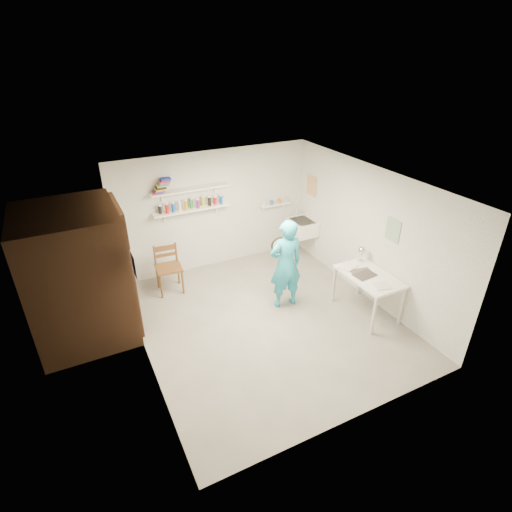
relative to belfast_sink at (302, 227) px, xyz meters
name	(u,v)px	position (x,y,z in m)	size (l,w,h in m)	color
floor	(267,321)	(-1.75, -1.70, -0.71)	(4.00, 4.50, 0.02)	slate
ceiling	(269,183)	(-1.75, -1.70, 1.71)	(4.00, 4.50, 0.02)	silver
wall_back	(214,210)	(-1.75, 0.56, 0.50)	(4.00, 0.02, 2.40)	silver
wall_front	(363,346)	(-1.75, -3.96, 0.50)	(4.00, 0.02, 2.40)	silver
wall_left	(137,290)	(-3.76, -1.70, 0.50)	(0.02, 4.50, 2.40)	silver
wall_right	(369,234)	(0.26, -1.70, 0.50)	(0.02, 4.50, 2.40)	silver
doorway_recess	(126,268)	(-3.74, -0.65, 0.30)	(0.02, 0.90, 2.00)	black
corridor_box	(77,276)	(-4.45, -0.65, 0.35)	(1.40, 1.50, 2.10)	brown
door_lintel	(116,206)	(-3.72, -0.65, 1.35)	(0.06, 1.05, 0.10)	brown
door_jamb_near	(134,283)	(-3.72, -1.15, 0.30)	(0.06, 0.10, 2.00)	brown
door_jamb_far	(121,255)	(-3.72, -0.15, 0.30)	(0.06, 0.10, 2.00)	brown
shelf_lower	(192,209)	(-2.25, 0.43, 0.65)	(1.50, 0.22, 0.03)	white
shelf_upper	(190,189)	(-2.25, 0.43, 1.05)	(1.50, 0.22, 0.03)	white
ledge_shelf	(275,204)	(-0.40, 0.47, 0.42)	(0.70, 0.14, 0.03)	white
poster_left	(134,266)	(-3.74, -1.65, 0.85)	(0.01, 0.28, 0.36)	#334C7F
poster_right_a	(312,186)	(0.24, 0.10, 0.85)	(0.01, 0.34, 0.42)	#995933
poster_right_b	(393,230)	(0.24, -2.25, 0.80)	(0.01, 0.30, 0.38)	#3F724C
belfast_sink	(302,227)	(0.00, 0.00, 0.00)	(0.48, 0.60, 0.30)	white
man	(286,264)	(-1.24, -1.41, 0.12)	(0.60, 0.39, 1.64)	#259DBC
wall_clock	(279,245)	(-1.25, -1.20, 0.39)	(0.29, 0.29, 0.04)	beige
wooden_chair	(169,268)	(-2.93, -0.06, -0.21)	(0.46, 0.44, 0.98)	brown
work_table	(367,294)	(-0.11, -2.25, -0.33)	(0.67, 1.12, 0.75)	white
desk_lamp	(362,250)	(0.07, -1.80, 0.27)	(0.14, 0.14, 0.14)	silver
spray_cans	(192,204)	(-2.25, 0.43, 0.75)	(1.34, 0.06, 0.17)	black
book_stack	(162,186)	(-2.77, 0.43, 1.19)	(0.34, 0.14, 0.25)	red
ledge_pots	(275,202)	(-0.40, 0.47, 0.48)	(0.48, 0.07, 0.09)	silver
papers	(370,275)	(-0.11, -2.25, 0.06)	(0.30, 0.22, 0.02)	silver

